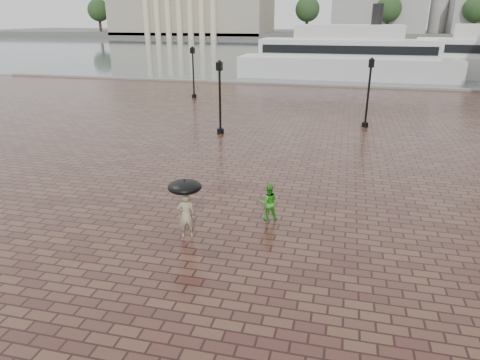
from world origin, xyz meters
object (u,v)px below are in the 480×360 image
object	(u,v)px
street_lamps	(254,85)
ferry_near	(346,57)
child_pedestrian	(268,202)
adult_pedestrian	(186,215)

from	to	relation	value
street_lamps	ferry_near	size ratio (longest dim) A/B	0.60
street_lamps	child_pedestrian	distance (m)	17.48
street_lamps	child_pedestrian	xyz separation A→B (m)	(4.15, -16.90, -1.64)
street_lamps	adult_pedestrian	bearing A→B (deg)	-84.72
child_pedestrian	ferry_near	xyz separation A→B (m)	(2.17, 40.77, 1.84)
child_pedestrian	adult_pedestrian	bearing A→B (deg)	18.20
adult_pedestrian	child_pedestrian	xyz separation A→B (m)	(2.41, 1.95, -0.12)
adult_pedestrian	ferry_near	bearing A→B (deg)	-118.46
street_lamps	ferry_near	bearing A→B (deg)	75.17
adult_pedestrian	child_pedestrian	size ratio (longest dim) A/B	1.17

